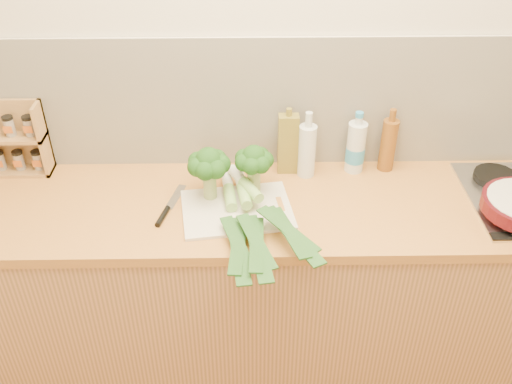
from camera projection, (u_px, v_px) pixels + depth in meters
room_shell at (276, 104)px, 2.24m from camera, size 3.50×3.50×3.50m
counter at (276, 287)px, 2.42m from camera, size 3.20×0.62×0.90m
chopping_board at (237, 210)px, 2.12m from camera, size 0.44×0.35×0.01m
broccoli_left at (209, 165)px, 2.09m from camera, size 0.16×0.16×0.21m
broccoli_right at (254, 161)px, 2.12m from camera, size 0.15×0.15×0.20m
leek_front at (232, 211)px, 2.06m from camera, size 0.13×0.64×0.04m
leek_mid at (248, 209)px, 2.04m from camera, size 0.15×0.63×0.04m
leek_back at (262, 202)px, 2.05m from camera, size 0.33×0.58×0.04m
chefs_knife at (166, 211)px, 2.10m from camera, size 0.09×0.27×0.02m
spice_rack at (15, 142)px, 2.27m from camera, size 0.26×0.10×0.31m
oil_tin at (288, 143)px, 2.27m from camera, size 0.08×0.05×0.28m
glass_bottle at (307, 150)px, 2.25m from camera, size 0.07×0.07×0.28m
amber_bottle at (388, 144)px, 2.29m from camera, size 0.06×0.06×0.27m
water_bottle at (356, 148)px, 2.29m from camera, size 0.08×0.08×0.24m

